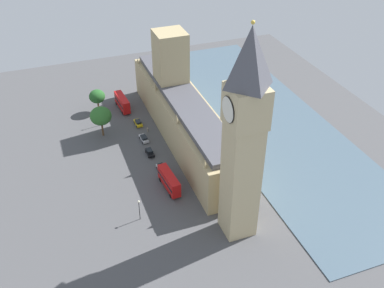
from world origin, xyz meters
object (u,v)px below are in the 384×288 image
Objects in this scene: parliament_building at (182,111)px; car_white_kerbside at (162,168)px; car_black_leading at (150,152)px; plane_tree_trailing at (97,96)px; clock_tower at (244,137)px; street_lamp_slot_10 at (100,114)px; car_silver_corner at (144,138)px; car_yellow_cab_opposite_hall at (138,123)px; double_decker_bus_far_end at (169,181)px; plane_tree_near_tower at (101,116)px; double_decker_bus_midblock at (122,102)px; pedestrian_by_river_gate at (148,130)px; street_lamp_under_trees at (139,206)px.

parliament_building is 21.16m from car_white_kerbside.
car_black_leading is at bearing -88.16° from car_white_kerbside.
car_white_kerbside is 0.54× the size of plane_tree_trailing.
street_lamp_slot_10 is (21.89, -58.55, -22.46)m from clock_tower.
car_silver_corner is 16.45m from car_white_kerbside.
parliament_building reaches higher than car_black_leading.
car_yellow_cab_opposite_hall is at bearing -95.72° from car_black_leading.
clock_tower is 4.87× the size of double_decker_bus_far_end.
car_white_kerbside is at bearing 94.53° from car_black_leading.
double_decker_bus_far_end is 34.53m from plane_tree_near_tower.
plane_tree_near_tower is at bearing 51.30° from double_decker_bus_midblock.
double_decker_bus_far_end is 48.88m from plane_tree_trailing.
pedestrian_by_river_gate is at bearing -99.92° from car_white_kerbside.
pedestrian_by_river_gate is 0.19× the size of plane_tree_trailing.
clock_tower is at bearing 113.35° from plane_tree_near_tower.
clock_tower is 74.03m from plane_tree_trailing.
parliament_building is 27.50m from double_decker_bus_far_end.
double_decker_bus_far_end is at bearing 110.24° from plane_tree_near_tower.
car_silver_corner is 3.09× the size of pedestrian_by_river_gate.
parliament_building is at bearing 118.00° from double_decker_bus_midblock.
car_black_leading is (11.46, -36.89, -25.96)m from clock_tower.
car_yellow_cab_opposite_hall is 12.67m from street_lamp_slot_10.
car_yellow_cab_opposite_hall is 0.73× the size of street_lamp_slot_10.
parliament_building is 15.55× the size of car_yellow_cab_opposite_hall.
clock_tower is at bearing -66.66° from double_decker_bus_far_end.
street_lamp_under_trees is at bearing 52.19° from car_white_kerbside.
clock_tower reaches higher than plane_tree_near_tower.
car_yellow_cab_opposite_hall is 17.83m from plane_tree_trailing.
double_decker_bus_midblock is at bearing -89.88° from car_black_leading.
plane_tree_trailing reaches higher than double_decker_bus_far_end.
parliament_building is 8.70× the size of plane_tree_trailing.
plane_tree_near_tower is 1.65× the size of street_lamp_under_trees.
parliament_building is 25.41m from plane_tree_near_tower.
car_yellow_cab_opposite_hall is at bearing 84.98° from double_decker_bus_far_end.
car_white_kerbside is 0.70× the size of street_lamp_slot_10.
double_decker_bus_far_end reaches higher than car_white_kerbside.
car_yellow_cab_opposite_hall is 0.93× the size of car_silver_corner.
street_lamp_slot_10 is at bearing -95.85° from plane_tree_near_tower.
street_lamp_slot_10 is at bearing -31.78° from parliament_building.
car_white_kerbside is 8.36m from double_decker_bus_far_end.
car_silver_corner is 25.57m from plane_tree_trailing.
double_decker_bus_far_end is at bearing 106.24° from street_lamp_slot_10.
clock_tower is 60.18m from plane_tree_near_tower.
street_lamp_slot_10 is (10.75, -13.84, 3.49)m from car_silver_corner.
car_black_leading is 16.89m from double_decker_bus_far_end.
car_black_leading is 24.30m from street_lamp_slot_10.
double_decker_bus_midblock is 6.75× the size of pedestrian_by_river_gate.
car_yellow_cab_opposite_hall reaches higher than pedestrian_by_river_gate.
double_decker_bus_far_end is (12.18, 23.96, -5.84)m from parliament_building.
double_decker_bus_far_end is 40.08m from street_lamp_slot_10.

